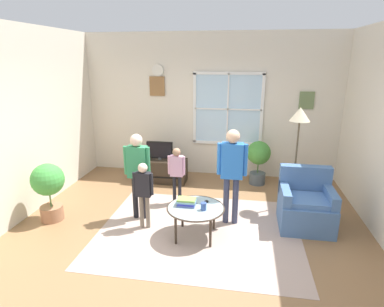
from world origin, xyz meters
TOP-DOWN VIEW (x-y plane):
  - ground_plane at (0.00, 0.00)m, footprint 5.86×5.82m
  - back_wall at (0.01, 2.67)m, footprint 5.26×0.17m
  - side_wall_left at (-2.69, 0.00)m, footprint 0.12×5.22m
  - area_rug at (0.15, 0.13)m, footprint 2.91×2.37m
  - tv_stand at (-0.92, 1.96)m, footprint 1.07×0.43m
  - television at (-0.92, 1.96)m, footprint 0.53×0.08m
  - armchair at (1.69, 0.56)m, footprint 0.76×0.74m
  - coffee_table at (0.12, -0.02)m, footprint 0.81×0.81m
  - book_stack at (-0.02, 0.03)m, footprint 0.27×0.19m
  - cup at (0.24, -0.08)m, footprint 0.08×0.08m
  - remote_near_books at (0.22, 0.13)m, footprint 0.10×0.14m
  - person_green_shirt at (-0.84, 0.38)m, footprint 0.41×0.19m
  - person_black_shirt at (-0.67, 0.11)m, footprint 0.31×0.14m
  - person_pink_shirt at (-0.37, 1.01)m, footprint 0.30×0.14m
  - person_blue_shirt at (0.58, 0.46)m, footprint 0.44×0.20m
  - potted_plant_by_window at (1.04, 2.15)m, footprint 0.47×0.47m
  - potted_plant_corner at (-2.18, 0.10)m, footprint 0.49×0.49m
  - floor_lamp at (1.60, 1.22)m, footprint 0.32×0.32m

SIDE VIEW (x-z plane):
  - ground_plane at x=0.00m, z-range -0.02..0.00m
  - area_rug at x=0.15m, z-range 0.00..0.01m
  - tv_stand at x=-0.92m, z-range 0.00..0.47m
  - armchair at x=1.69m, z-range -0.11..0.76m
  - coffee_table at x=0.12m, z-range 0.20..0.66m
  - remote_near_books at x=0.22m, z-range 0.45..0.48m
  - book_stack at x=-0.02m, z-range 0.45..0.55m
  - cup at x=0.24m, z-range 0.45..0.56m
  - potted_plant_by_window at x=1.04m, z-range 0.11..0.99m
  - potted_plant_corner at x=-2.18m, z-range 0.11..1.03m
  - person_pink_shirt at x=-0.37m, z-range 0.13..1.13m
  - person_black_shirt at x=-0.67m, z-range 0.13..1.14m
  - television at x=-0.92m, z-range 0.48..0.85m
  - person_green_shirt at x=-0.84m, z-range 0.17..1.54m
  - person_blue_shirt at x=0.58m, z-range 0.19..1.66m
  - floor_lamp at x=1.60m, z-range 0.57..2.27m
  - side_wall_left at x=-2.69m, z-range 0.00..2.96m
  - back_wall at x=0.01m, z-range 0.00..2.96m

